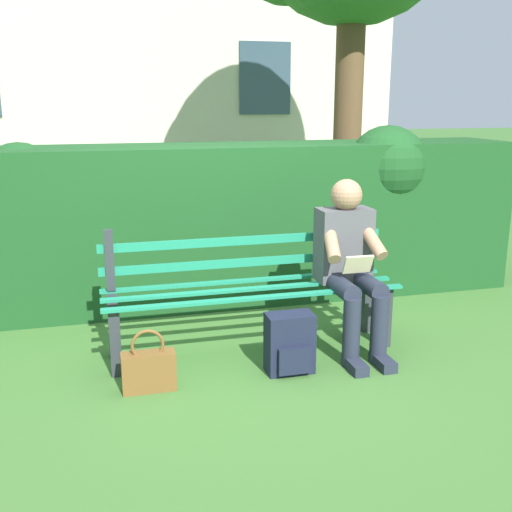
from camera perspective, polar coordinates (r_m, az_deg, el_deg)
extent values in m
plane|color=#3D6B2D|center=(4.38, -0.34, -8.89)|extent=(60.00, 60.00, 0.00)
cube|color=#2D3338|center=(4.48, 12.03, -5.56)|extent=(0.07, 0.07, 0.45)
cube|color=#2D3338|center=(4.03, -13.04, -7.90)|extent=(0.07, 0.07, 0.45)
cube|color=#2D3338|center=(4.73, 10.38, -4.36)|extent=(0.07, 0.07, 0.45)
cube|color=#2D3338|center=(4.32, -13.19, -6.39)|extent=(0.07, 0.07, 0.45)
cube|color=#1E8460|center=(4.40, -1.00, -2.33)|extent=(2.05, 0.06, 0.02)
cube|color=#1E8460|center=(4.21, -0.35, -3.10)|extent=(2.05, 0.06, 0.02)
cube|color=#1E8460|center=(4.03, 0.37, -3.94)|extent=(2.05, 0.06, 0.02)
cube|color=#2D3338|center=(4.64, 10.43, 1.14)|extent=(0.06, 0.06, 0.42)
cube|color=#2D3338|center=(4.22, -13.57, -0.38)|extent=(0.06, 0.06, 0.42)
cube|color=#1E8460|center=(4.35, -0.98, -0.60)|extent=(2.05, 0.02, 0.06)
cube|color=#1E8460|center=(4.32, -0.99, 1.46)|extent=(2.05, 0.02, 0.06)
cube|color=#4C4C51|center=(4.37, 8.20, 1.07)|extent=(0.38, 0.22, 0.52)
sphere|color=#A57A5B|center=(4.28, 8.47, 5.69)|extent=(0.22, 0.22, 0.22)
cylinder|color=#232838|center=(4.29, 10.40, -2.61)|extent=(0.13, 0.42, 0.13)
cylinder|color=#232838|center=(4.21, 7.93, -2.83)|extent=(0.13, 0.42, 0.13)
cylinder|color=#232838|center=(4.19, 11.45, -6.77)|extent=(0.12, 0.12, 0.47)
cylinder|color=#232838|center=(4.11, 8.93, -7.08)|extent=(0.12, 0.12, 0.47)
cube|color=#232838|center=(4.20, 11.80, -9.71)|extent=(0.10, 0.24, 0.07)
cube|color=#232838|center=(4.12, 9.27, -10.08)|extent=(0.10, 0.24, 0.07)
cylinder|color=#A57A5B|center=(4.29, 10.79, 1.55)|extent=(0.14, 0.32, 0.26)
cylinder|color=#A57A5B|center=(4.18, 7.07, 1.34)|extent=(0.14, 0.32, 0.26)
cube|color=beige|center=(4.16, 9.54, -0.78)|extent=(0.20, 0.07, 0.13)
cube|color=#19471E|center=(5.32, -5.42, 2.97)|extent=(5.71, 0.80, 1.36)
sphere|color=#19471E|center=(5.67, 12.20, 8.29)|extent=(0.72, 0.72, 0.72)
sphere|color=#19471E|center=(5.30, -21.18, 6.49)|extent=(0.64, 0.64, 0.64)
cylinder|color=brown|center=(7.54, 8.61, 12.97)|extent=(0.34, 0.34, 3.12)
cube|color=#334756|center=(10.81, 0.86, 16.30)|extent=(0.90, 0.04, 1.20)
cube|color=#191E33|center=(4.00, 3.17, -8.13)|extent=(0.31, 0.18, 0.40)
cube|color=#191E33|center=(3.94, 3.64, -9.78)|extent=(0.21, 0.04, 0.17)
cylinder|color=#191E33|center=(4.11, 3.96, -7.21)|extent=(0.04, 0.04, 0.24)
cylinder|color=#191E33|center=(4.06, 1.47, -7.47)|extent=(0.04, 0.04, 0.24)
cube|color=brown|center=(3.84, -10.01, -10.60)|extent=(0.33, 0.13, 0.24)
torus|color=brown|center=(3.77, -10.13, -8.24)|extent=(0.20, 0.02, 0.20)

